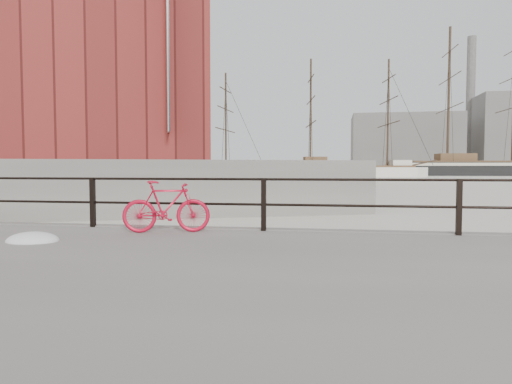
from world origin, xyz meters
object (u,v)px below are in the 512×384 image
at_px(barque_black, 512,176).
at_px(schooner_left, 196,177).
at_px(workboat_far, 101,180).
at_px(workboat_near, 113,183).
at_px(bicycle, 166,207).
at_px(schooner_mid, 349,177).

relative_size(barque_black, schooner_left, 2.30).
distance_m(barque_black, workboat_far, 79.50).
bearing_deg(schooner_left, workboat_near, -83.63).
bearing_deg(bicycle, schooner_mid, 69.30).
bearing_deg(bicycle, barque_black, 50.92).
height_order(bicycle, workboat_far, workboat_far).
relative_size(schooner_left, workboat_far, 2.48).
height_order(bicycle, barque_black, barque_black).
height_order(schooner_left, workboat_far, schooner_left).
height_order(barque_black, schooner_left, barque_black).
height_order(barque_black, schooner_mid, barque_black).
bearing_deg(workboat_far, schooner_left, 37.35).
xyz_separation_m(barque_black, schooner_mid, (-33.25, -19.72, 0.00)).
bearing_deg(workboat_near, workboat_far, 123.75).
bearing_deg(workboat_near, bicycle, -60.39).
distance_m(workboat_near, workboat_far, 16.66).
bearing_deg(schooner_mid, barque_black, 20.41).
height_order(schooner_left, workboat_near, schooner_left).
bearing_deg(schooner_left, schooner_mid, 13.08).
bearing_deg(schooner_mid, bicycle, -104.93).
bearing_deg(barque_black, bicycle, -115.84).
relative_size(barque_black, workboat_far, 5.70).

